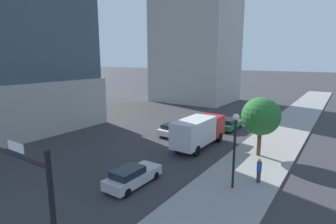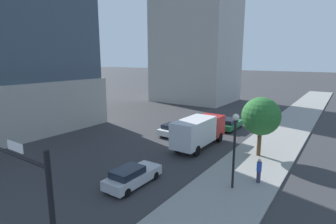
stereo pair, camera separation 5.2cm
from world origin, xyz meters
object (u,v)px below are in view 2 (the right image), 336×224
traffic_light_pole (18,182)px  car_silver (132,176)px  pedestrian_blue_shirt (259,170)px  street_lamp (235,139)px  street_tree (261,116)px  construction_building (197,17)px  car_white (173,129)px  car_green (230,124)px  box_truck (199,130)px

traffic_light_pole → car_silver: bearing=100.3°
pedestrian_blue_shirt → street_lamp: bearing=-124.7°
pedestrian_blue_shirt → street_tree: bearing=105.7°
construction_building → street_lamp: construction_building is taller
street_tree → car_white: size_ratio=1.17×
traffic_light_pole → car_green: 26.70m
car_silver → car_white: 13.19m
car_silver → pedestrian_blue_shirt: (7.26, 5.12, 0.35)m
box_truck → pedestrian_blue_shirt: bearing=-33.3°
street_tree → pedestrian_blue_shirt: 6.28m
construction_building → box_truck: 34.18m
street_lamp → box_truck: 9.08m
pedestrian_blue_shirt → box_truck: bearing=146.7°
box_truck → car_green: bearing=90.0°
car_silver → street_tree: bearing=61.6°
car_silver → pedestrian_blue_shirt: bearing=35.2°
construction_building → car_silver: size_ratio=9.10×
street_lamp → car_silver: 7.46m
traffic_light_pole → car_silver: size_ratio=1.36×
street_tree → car_silver: 12.41m
construction_building → box_truck: construction_building is taller
traffic_light_pole → box_truck: size_ratio=0.81×
car_white → box_truck: 5.36m
street_tree → car_green: (-5.72, 7.67, -3.04)m
street_lamp → pedestrian_blue_shirt: (1.23, 1.78, -2.51)m
traffic_light_pole → pedestrian_blue_shirt: (5.77, 13.33, -2.94)m
car_white → pedestrian_blue_shirt: pedestrian_blue_shirt is taller
construction_building → pedestrian_blue_shirt: (22.19, -31.55, -15.82)m
street_lamp → pedestrian_blue_shirt: bearing=55.3°
street_lamp → street_tree: 7.24m
car_silver → car_green: bearing=90.0°
car_green → construction_building: bearing=129.0°
car_green → car_white: bearing=-128.2°
construction_building → car_white: size_ratio=8.96×
box_truck → pedestrian_blue_shirt: 8.72m
street_lamp → car_white: bearing=139.9°
car_white → street_lamp: bearing=-40.1°
street_tree → car_white: (-10.37, 1.76, -3.08)m
street_lamp → car_green: 16.33m
pedestrian_blue_shirt → car_silver: bearing=-144.8°
construction_building → pedestrian_blue_shirt: bearing=-54.9°
car_white → car_green: (4.64, 5.91, 0.03)m
traffic_light_pole → street_lamp: 12.42m
street_tree → box_truck: 6.10m
street_tree → car_silver: street_tree is taller
car_white → box_truck: (4.64, -2.45, 1.08)m
car_silver → pedestrian_blue_shirt: size_ratio=2.55×
street_lamp → street_tree: street_tree is taller
construction_building → traffic_light_pole: bearing=-69.9°
traffic_light_pole → street_tree: bearing=77.3°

